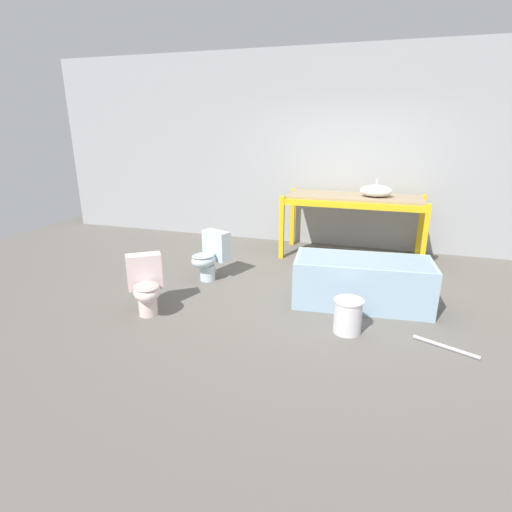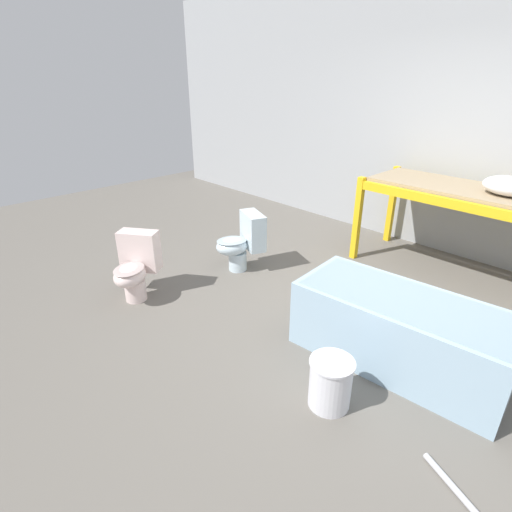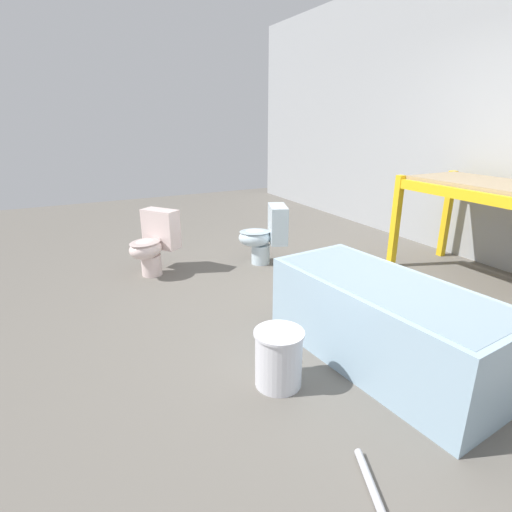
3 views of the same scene
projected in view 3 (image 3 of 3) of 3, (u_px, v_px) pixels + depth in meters
The scene contains 6 objects.
ground_plane at pixel (356, 319), 3.21m from camera, with size 12.00×12.00×0.00m, color #666059.
bathtub_main at pixel (384, 317), 2.57m from camera, with size 1.60×0.82×0.55m.
toilet_near at pixel (266, 234), 4.35m from camera, with size 0.50×0.60×0.65m.
toilet_far at pixel (154, 242), 4.07m from camera, with size 0.57×0.61×0.65m.
bucket_white at pixel (279, 357), 2.37m from camera, with size 0.30×0.30×0.36m.
loose_pipe at pixel (381, 509), 1.63m from camera, with size 0.57×0.27×0.04m.
Camera 3 is at (2.19, -2.02, 1.53)m, focal length 28.00 mm.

